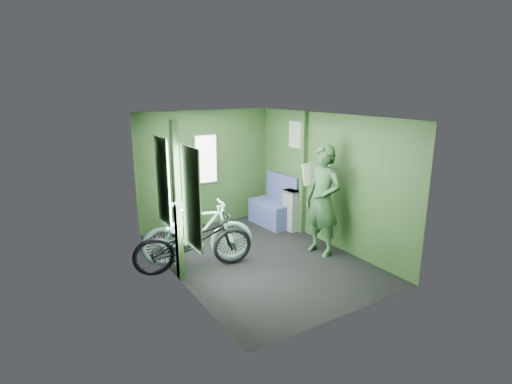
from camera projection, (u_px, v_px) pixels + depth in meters
room at (256, 172)px, 6.22m from camera, size 4.00×4.02×2.31m
bicycle_black at (195, 270)px, 6.13m from camera, size 1.93×1.07×1.02m
bicycle_mint at (199, 264)px, 6.35m from camera, size 1.84×1.10×1.09m
passenger at (323, 201)px, 6.53m from camera, size 0.54×0.73×1.84m
waste_box at (292, 210)px, 7.77m from camera, size 0.23×0.33×0.80m
bench_seat at (273, 210)px, 8.13m from camera, size 0.58×0.99×1.02m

